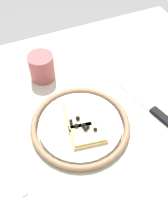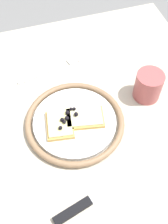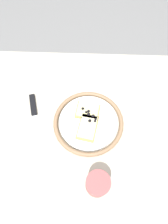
# 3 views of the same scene
# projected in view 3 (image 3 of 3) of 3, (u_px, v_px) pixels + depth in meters

# --- Properties ---
(ground_plane) EXTENTS (6.00, 6.00, 0.00)m
(ground_plane) POSITION_uv_depth(u_px,v_px,m) (79.00, 169.00, 1.36)
(ground_plane) COLOR slate
(dining_table) EXTENTS (0.94, 0.76, 0.72)m
(dining_table) POSITION_uv_depth(u_px,v_px,m) (75.00, 142.00, 0.81)
(dining_table) COLOR #BCB29E
(dining_table) RESTS_ON ground_plane
(plate) EXTENTS (0.26, 0.26, 0.02)m
(plate) POSITION_uv_depth(u_px,v_px,m) (88.00, 122.00, 0.72)
(plate) COLOR white
(plate) RESTS_ON dining_table
(pizza_slice_near) EXTENTS (0.08, 0.11, 0.03)m
(pizza_slice_near) POSITION_uv_depth(u_px,v_px,m) (88.00, 127.00, 0.70)
(pizza_slice_near) COLOR tan
(pizza_slice_near) RESTS_ON plate
(pizza_slice_far) EXTENTS (0.10, 0.08, 0.03)m
(pizza_slice_far) POSITION_uv_depth(u_px,v_px,m) (88.00, 111.00, 0.73)
(pizza_slice_far) COLOR tan
(pizza_slice_far) RESTS_ON plate
(knife) EXTENTS (0.08, 0.24, 0.01)m
(knife) POSITION_uv_depth(u_px,v_px,m) (34.00, 112.00, 0.75)
(knife) COLOR silver
(knife) RESTS_ON dining_table
(fork) EXTENTS (0.06, 0.20, 0.00)m
(fork) POSITION_uv_depth(u_px,v_px,m) (143.00, 120.00, 0.74)
(fork) COLOR silver
(fork) RESTS_ON dining_table
(cup) EXTENTS (0.07, 0.07, 0.08)m
(cup) POSITION_uv_depth(u_px,v_px,m) (98.00, 184.00, 0.60)
(cup) COLOR #A54C4C
(cup) RESTS_ON dining_table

